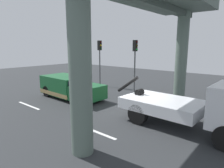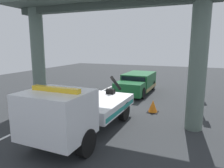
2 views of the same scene
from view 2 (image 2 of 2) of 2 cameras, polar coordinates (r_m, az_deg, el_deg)
ground_plane at (r=12.36m, az=0.16°, el=-7.90°), size 60.00×40.00×0.10m
lane_stripe_west at (r=18.81m, az=-1.46°, el=-1.29°), size 2.60×0.16×0.01m
lane_stripe_mid at (r=13.68m, az=-11.57°, el=-6.05°), size 2.60×0.16×0.01m
tow_truck_white at (r=8.76m, az=-9.28°, el=-7.26°), size 7.28×2.55×2.46m
towed_van_green at (r=17.28m, az=7.05°, el=0.20°), size 5.25×2.32×1.58m
overpass_structure at (r=11.06m, az=-1.83°, el=21.98°), size 3.60×11.00×7.13m
traffic_light_near at (r=17.88m, az=23.55°, el=7.39°), size 0.39×0.32×4.32m
traffic_light_far at (r=13.89m, az=23.88°, el=6.60°), size 0.39×0.32×4.28m
traffic_cone_orange at (r=12.35m, az=11.32°, el=-6.17°), size 0.62×0.62×0.73m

